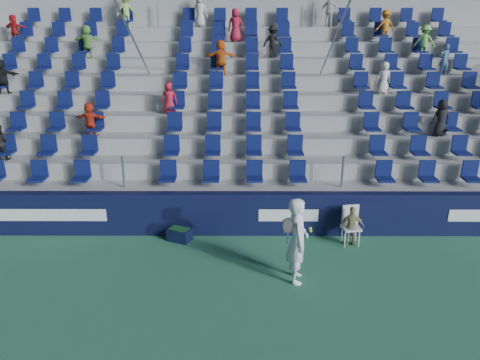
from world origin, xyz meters
name	(u,v)px	position (x,y,z in m)	size (l,w,h in m)	color
ground	(230,300)	(0.00, 0.00, 0.00)	(70.00, 70.00, 0.00)	#32754F
sponsor_wall	(233,214)	(0.00, 3.15, 0.60)	(24.00, 0.32, 1.20)	#0E1133
grandstand	(235,118)	(-0.01, 8.24, 2.14)	(24.00, 8.17, 6.63)	#969591
tennis_player	(297,240)	(1.48, 0.80, 1.00)	(0.69, 0.74, 2.00)	white
line_judge_chair	(351,222)	(3.10, 2.66, 0.59)	(0.51, 0.53, 1.03)	white
line_judge	(352,226)	(3.10, 2.50, 0.54)	(0.63, 0.26, 1.08)	tan
ball_bin	(180,234)	(-1.41, 2.75, 0.19)	(0.72, 0.61, 0.34)	#11183E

